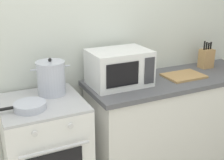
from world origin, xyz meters
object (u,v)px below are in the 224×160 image
object	(u,v)px
stock_pot	(51,78)
frying_pan	(29,106)
cutting_board	(184,76)
knife_block	(206,58)
stove	(46,155)
microwave	(119,68)

from	to	relation	value
stock_pot	frying_pan	size ratio (longest dim) A/B	0.72
cutting_board	knife_block	world-z (taller)	knife_block
stove	knife_block	xyz separation A→B (m)	(1.70, 0.14, 0.56)
stove	frying_pan	bearing A→B (deg)	-136.96
stock_pot	knife_block	size ratio (longest dim) A/B	1.10
microwave	frying_pan	bearing A→B (deg)	-167.17
stock_pot	frying_pan	world-z (taller)	stock_pot
microwave	cutting_board	xyz separation A→B (m)	(0.63, -0.08, -0.14)
stove	knife_block	bearing A→B (deg)	4.74
stock_pot	cutting_board	world-z (taller)	stock_pot
stove	stock_pot	distance (m)	0.61
cutting_board	stove	bearing A→B (deg)	-179.95
stove	microwave	xyz separation A→B (m)	(0.68, 0.08, 0.61)
microwave	cutting_board	world-z (taller)	microwave
frying_pan	microwave	distance (m)	0.82
knife_block	cutting_board	bearing A→B (deg)	-160.15
frying_pan	cutting_board	world-z (taller)	frying_pan
stove	knife_block	world-z (taller)	knife_block
frying_pan	knife_block	distance (m)	1.83
frying_pan	microwave	bearing A→B (deg)	12.83
stock_pot	frying_pan	bearing A→B (deg)	-135.35
cutting_board	microwave	bearing A→B (deg)	172.96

